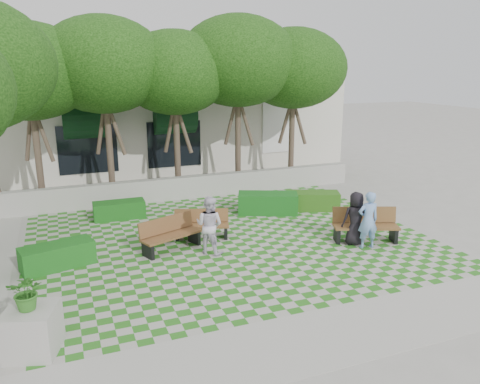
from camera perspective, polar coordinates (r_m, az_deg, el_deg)
name	(u,v)px	position (r m, az deg, el deg)	size (l,w,h in m)	color
ground	(243,252)	(13.79, 0.35, -7.36)	(90.00, 90.00, 0.00)	gray
lawn	(231,241)	(14.65, -1.11, -5.94)	(12.00, 12.00, 0.00)	#2B721E
sidewalk_south	(329,336)	(10.06, 10.79, -16.83)	(16.00, 2.00, 0.01)	#9E9B93
retaining_wall	(187,187)	(19.25, -6.52, 0.55)	(15.00, 0.36, 0.90)	#9E9B93
bench_east	(365,225)	(15.00, 15.02, -3.96)	(2.08, 1.32, 1.04)	brown
bench_mid	(202,225)	(14.82, -4.71, -3.98)	(1.80, 1.05, 0.90)	brown
bench_west	(170,235)	(13.96, -8.51, -5.17)	(1.95, 1.26, 0.97)	brown
hedge_east	(313,201)	(17.85, 8.86, -1.07)	(1.95, 0.78, 0.68)	#255216
hedge_midright	(268,203)	(17.24, 3.40, -1.37)	(2.16, 0.86, 0.75)	#155019
hedge_midleft	(119,210)	(17.19, -14.50, -2.13)	(1.78, 0.71, 0.62)	#155016
hedge_west	(58,256)	(13.63, -21.36, -7.25)	(1.88, 0.75, 0.66)	#165218
planter_front	(31,321)	(9.90, -24.12, -14.18)	(1.14, 1.14, 1.62)	#9E9B93
person_blue	(368,220)	(14.34, 15.34, -3.32)	(0.63, 0.42, 1.74)	#799FDC
person_dark	(356,218)	(14.55, 13.91, -3.15)	(0.80, 0.52, 1.64)	black
person_white	(209,225)	(13.47, -3.77, -4.04)	(0.83, 0.65, 1.72)	silver
tree_row	(135,68)	(18.00, -12.69, 14.51)	(17.70, 13.40, 7.41)	#47382B
building	(165,117)	(26.66, -9.18, 9.06)	(18.00, 8.92, 5.15)	beige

